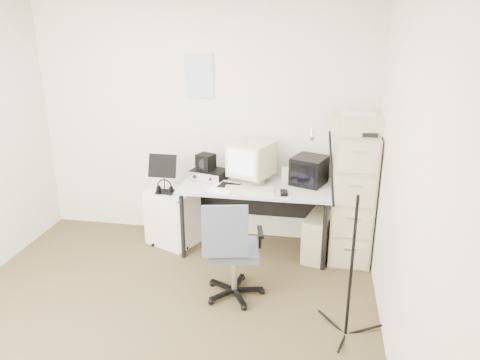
% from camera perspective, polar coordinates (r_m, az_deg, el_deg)
% --- Properties ---
extents(floor, '(3.60, 3.60, 0.01)m').
position_cam_1_polar(floor, '(3.96, -10.75, -17.38)').
color(floor, '#423D21').
rests_on(floor, ground).
extents(wall_back, '(3.60, 0.02, 2.50)m').
position_cam_1_polar(wall_back, '(5.01, -4.56, 6.84)').
color(wall_back, silver).
rests_on(wall_back, ground).
extents(wall_right, '(0.02, 3.60, 2.50)m').
position_cam_1_polar(wall_right, '(3.18, 19.60, -1.91)').
color(wall_right, silver).
rests_on(wall_right, ground).
extents(wall_calendar, '(0.30, 0.02, 0.44)m').
position_cam_1_polar(wall_calendar, '(4.92, -4.99, 12.51)').
color(wall_calendar, white).
rests_on(wall_calendar, wall_back).
extents(filing_cabinet, '(0.40, 0.60, 1.30)m').
position_cam_1_polar(filing_cabinet, '(4.74, 13.49, -2.00)').
color(filing_cabinet, gray).
rests_on(filing_cabinet, floor).
extents(printer, '(0.49, 0.36, 0.17)m').
position_cam_1_polar(printer, '(4.51, 14.25, 6.62)').
color(printer, '#B8B289').
rests_on(printer, filing_cabinet).
extents(desk, '(1.50, 0.70, 0.73)m').
position_cam_1_polar(desk, '(4.85, 1.95, -4.60)').
color(desk, silver).
rests_on(desk, floor).
extents(crt_monitor, '(0.50, 0.51, 0.42)m').
position_cam_1_polar(crt_monitor, '(4.72, 1.46, 2.17)').
color(crt_monitor, '#B8B289').
rests_on(crt_monitor, desk).
extents(crt_tv, '(0.40, 0.41, 0.28)m').
position_cam_1_polar(crt_tv, '(4.74, 8.42, 1.18)').
color(crt_tv, black).
rests_on(crt_tv, desk).
extents(desk_speaker, '(0.08, 0.08, 0.14)m').
position_cam_1_polar(desk_speaker, '(4.80, 5.56, 0.64)').
color(desk_speaker, beige).
rests_on(desk_speaker, desk).
extents(keyboard, '(0.50, 0.20, 0.03)m').
position_cam_1_polar(keyboard, '(4.54, 1.04, -1.16)').
color(keyboard, '#B8B289').
rests_on(keyboard, desk).
extents(mouse, '(0.08, 0.12, 0.03)m').
position_cam_1_polar(mouse, '(4.47, 5.39, -1.56)').
color(mouse, black).
rests_on(mouse, desk).
extents(radio_receiver, '(0.41, 0.33, 0.10)m').
position_cam_1_polar(radio_receiver, '(4.86, -3.75, 0.70)').
color(radio_receiver, black).
rests_on(radio_receiver, desk).
extents(radio_speaker, '(0.21, 0.20, 0.16)m').
position_cam_1_polar(radio_speaker, '(4.83, -4.20, 2.23)').
color(radio_speaker, black).
rests_on(radio_speaker, radio_receiver).
extents(papers, '(0.30, 0.37, 0.02)m').
position_cam_1_polar(papers, '(4.62, -1.86, -0.83)').
color(papers, white).
rests_on(papers, desk).
extents(pc_tower, '(0.34, 0.53, 0.46)m').
position_cam_1_polar(pc_tower, '(4.84, 9.55, -6.74)').
color(pc_tower, '#B8B289').
rests_on(pc_tower, floor).
extents(office_chair, '(0.63, 0.63, 0.92)m').
position_cam_1_polar(office_chair, '(4.04, -0.71, -8.32)').
color(office_chair, '#505969').
rests_on(office_chair, floor).
extents(side_cart, '(0.59, 0.54, 0.59)m').
position_cam_1_polar(side_cart, '(5.08, -8.23, -4.50)').
color(side_cart, white).
rests_on(side_cart, floor).
extents(music_stand, '(0.33, 0.26, 0.43)m').
position_cam_1_polar(music_stand, '(4.87, -9.28, 0.84)').
color(music_stand, black).
rests_on(music_stand, side_cart).
extents(headphones, '(0.22, 0.22, 0.03)m').
position_cam_1_polar(headphones, '(4.87, -9.17, -1.15)').
color(headphones, black).
rests_on(headphones, side_cart).
extents(mic_stand, '(0.02, 0.02, 1.52)m').
position_cam_1_polar(mic_stand, '(3.53, 13.66, -7.90)').
color(mic_stand, black).
rests_on(mic_stand, floor).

